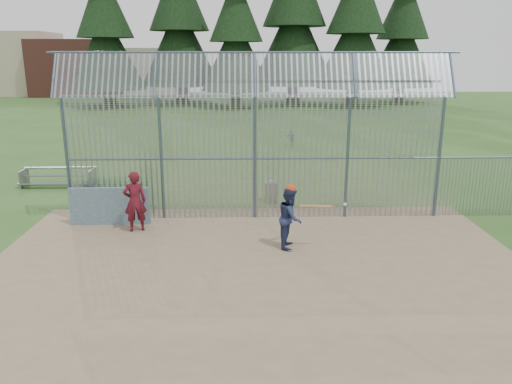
{
  "coord_description": "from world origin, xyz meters",
  "views": [
    {
      "loc": [
        -0.37,
        -12.25,
        5.25
      ],
      "look_at": [
        0.0,
        2.0,
        1.3
      ],
      "focal_mm": 35.0,
      "sensor_mm": 36.0,
      "label": 1
    }
  ],
  "objects_px": {
    "dugout_wall": "(110,206)",
    "batter": "(290,218)",
    "trash_can": "(272,192)",
    "onlooker": "(135,201)",
    "bleacher": "(58,176)"
  },
  "relations": [
    {
      "from": "trash_can",
      "to": "dugout_wall",
      "type": "bearing_deg",
      "value": -155.07
    },
    {
      "from": "dugout_wall",
      "to": "trash_can",
      "type": "distance_m",
      "value": 5.8
    },
    {
      "from": "batter",
      "to": "dugout_wall",
      "type": "bearing_deg",
      "value": 80.08
    },
    {
      "from": "dugout_wall",
      "to": "batter",
      "type": "relative_size",
      "value": 1.47
    },
    {
      "from": "bleacher",
      "to": "onlooker",
      "type": "bearing_deg",
      "value": -52.04
    },
    {
      "from": "batter",
      "to": "trash_can",
      "type": "bearing_deg",
      "value": 13.84
    },
    {
      "from": "trash_can",
      "to": "bleacher",
      "type": "distance_m",
      "value": 8.96
    },
    {
      "from": "batter",
      "to": "bleacher",
      "type": "height_order",
      "value": "batter"
    },
    {
      "from": "onlooker",
      "to": "bleacher",
      "type": "height_order",
      "value": "onlooker"
    },
    {
      "from": "dugout_wall",
      "to": "onlooker",
      "type": "height_order",
      "value": "onlooker"
    },
    {
      "from": "dugout_wall",
      "to": "onlooker",
      "type": "relative_size",
      "value": 1.34
    },
    {
      "from": "trash_can",
      "to": "bleacher",
      "type": "height_order",
      "value": "trash_can"
    },
    {
      "from": "onlooker",
      "to": "trash_can",
      "type": "height_order",
      "value": "onlooker"
    },
    {
      "from": "batter",
      "to": "onlooker",
      "type": "height_order",
      "value": "onlooker"
    },
    {
      "from": "dugout_wall",
      "to": "batter",
      "type": "distance_m",
      "value": 5.9
    }
  ]
}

